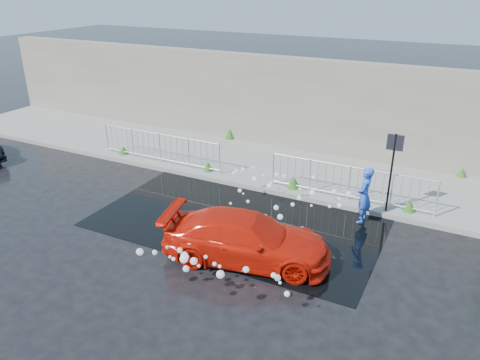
# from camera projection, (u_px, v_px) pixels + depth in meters

# --- Properties ---
(ground) EXTENTS (90.00, 90.00, 0.00)m
(ground) POSITION_uv_depth(u_px,v_px,m) (208.00, 230.00, 12.93)
(ground) COLOR black
(ground) RESTS_ON ground
(pavement) EXTENTS (30.00, 4.00, 0.15)m
(pavement) POSITION_uv_depth(u_px,v_px,m) (278.00, 167.00, 16.99)
(pavement) COLOR gray
(pavement) RESTS_ON ground
(curb) EXTENTS (30.00, 0.25, 0.16)m
(curb) POSITION_uv_depth(u_px,v_px,m) (254.00, 187.00, 15.35)
(curb) COLOR gray
(curb) RESTS_ON ground
(retaining_wall) EXTENTS (30.00, 0.60, 3.50)m
(retaining_wall) POSITION_uv_depth(u_px,v_px,m) (302.00, 104.00, 18.06)
(retaining_wall) COLOR slate
(retaining_wall) RESTS_ON pavement
(puddle) EXTENTS (8.00, 5.00, 0.01)m
(puddle) POSITION_uv_depth(u_px,v_px,m) (240.00, 218.00, 13.54)
(puddle) COLOR black
(puddle) RESTS_ON ground
(sign_post) EXTENTS (0.45, 0.06, 2.50)m
(sign_post) POSITION_uv_depth(u_px,v_px,m) (393.00, 160.00, 13.03)
(sign_post) COLOR black
(sign_post) RESTS_ON ground
(railing_left) EXTENTS (5.05, 0.05, 1.10)m
(railing_left) POSITION_uv_depth(u_px,v_px,m) (160.00, 147.00, 17.04)
(railing_left) COLOR silver
(railing_left) RESTS_ON pavement
(railing_right) EXTENTS (5.05, 0.05, 1.10)m
(railing_right) POSITION_uv_depth(u_px,v_px,m) (349.00, 182.00, 14.13)
(railing_right) COLOR silver
(railing_right) RESTS_ON pavement
(weeds) EXTENTS (12.17, 3.93, 0.43)m
(weeds) POSITION_uv_depth(u_px,v_px,m) (271.00, 163.00, 16.62)
(weeds) COLOR #1B4D14
(weeds) RESTS_ON pavement
(water_spray) EXTENTS (3.61, 5.64, 1.10)m
(water_spray) POSITION_uv_depth(u_px,v_px,m) (256.00, 221.00, 11.79)
(water_spray) COLOR white
(water_spray) RESTS_ON ground
(red_car) EXTENTS (4.37, 2.55, 1.19)m
(red_car) POSITION_uv_depth(u_px,v_px,m) (247.00, 238.00, 11.34)
(red_car) COLOR red
(red_car) RESTS_ON ground
(person) EXTENTS (0.41, 0.61, 1.65)m
(person) POSITION_uv_depth(u_px,v_px,m) (364.00, 195.00, 13.05)
(person) COLOR blue
(person) RESTS_ON ground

